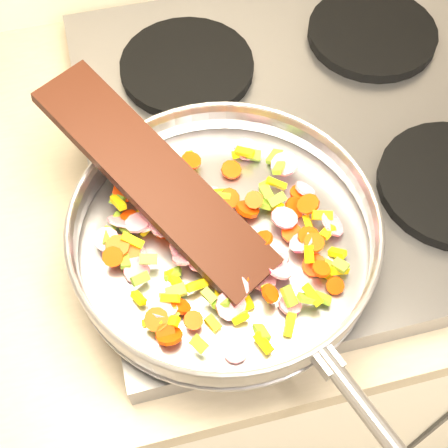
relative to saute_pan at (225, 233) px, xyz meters
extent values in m
cube|color=#939399|center=(0.16, 0.16, -0.06)|extent=(0.60, 0.60, 0.04)
cylinder|color=black|center=(0.02, 0.02, -0.04)|extent=(0.19, 0.19, 0.02)
cylinder|color=black|center=(0.02, 0.30, -0.04)|extent=(0.19, 0.19, 0.02)
cylinder|color=black|center=(0.30, 0.30, -0.04)|extent=(0.19, 0.19, 0.02)
cylinder|color=#9E9EA5|center=(0.00, 0.00, -0.03)|extent=(0.35, 0.35, 0.01)
torus|color=#9E9EA5|center=(0.00, 0.00, 0.00)|extent=(0.38, 0.38, 0.04)
torus|color=#9E9EA5|center=(0.00, 0.00, 0.02)|extent=(0.35, 0.35, 0.01)
cylinder|color=#9E9EA5|center=(0.09, -0.25, 0.01)|extent=(0.08, 0.19, 0.02)
cube|color=#9E9EA5|center=(0.06, -0.17, 0.01)|extent=(0.03, 0.04, 0.02)
cube|color=yellow|center=(0.11, 0.00, 0.00)|extent=(0.03, 0.02, 0.01)
cube|color=yellow|center=(-0.03, -0.03, 0.00)|extent=(0.02, 0.02, 0.01)
cylinder|color=#C71346|center=(0.09, 0.08, 0.00)|extent=(0.05, 0.05, 0.01)
cube|color=#72A325|center=(-0.02, -0.05, -0.01)|extent=(0.02, 0.02, 0.01)
cube|color=yellow|center=(-0.09, 0.06, -0.02)|extent=(0.02, 0.02, 0.01)
cylinder|color=#F63704|center=(0.04, -0.02, 0.00)|extent=(0.04, 0.03, 0.03)
cube|color=#72A325|center=(-0.08, -0.06, -0.02)|extent=(0.02, 0.02, 0.01)
cylinder|color=#C71346|center=(-0.03, -0.02, 0.00)|extent=(0.04, 0.04, 0.02)
cylinder|color=#C71346|center=(0.00, 0.06, -0.01)|extent=(0.03, 0.03, 0.02)
cube|color=#72A325|center=(0.06, 0.05, -0.01)|extent=(0.01, 0.02, 0.01)
cylinder|color=#F63704|center=(0.01, -0.04, -0.02)|extent=(0.03, 0.03, 0.01)
cylinder|color=#F63704|center=(-0.02, -0.04, -0.01)|extent=(0.03, 0.04, 0.03)
cube|color=#72A325|center=(-0.09, -0.01, 0.00)|extent=(0.02, 0.02, 0.01)
cylinder|color=#F63704|center=(0.09, -0.03, 0.00)|extent=(0.04, 0.04, 0.01)
cylinder|color=#C71346|center=(0.12, -0.01, -0.01)|extent=(0.03, 0.04, 0.02)
cube|color=yellow|center=(-0.08, 0.04, -0.02)|extent=(0.03, 0.02, 0.02)
cylinder|color=#C71346|center=(-0.11, 0.05, -0.01)|extent=(0.04, 0.04, 0.03)
cube|color=#72A325|center=(-0.08, 0.09, 0.00)|extent=(0.02, 0.02, 0.01)
cylinder|color=#F63704|center=(-0.01, 0.11, 0.00)|extent=(0.03, 0.03, 0.01)
cube|color=#72A325|center=(0.07, -0.10, 0.00)|extent=(0.02, 0.02, 0.02)
cube|color=#72A325|center=(0.03, -0.01, 0.00)|extent=(0.02, 0.03, 0.02)
cube|color=#72A325|center=(-0.12, 0.00, -0.01)|extent=(0.01, 0.02, 0.01)
cube|color=#72A325|center=(0.01, 0.05, -0.01)|extent=(0.02, 0.01, 0.01)
cube|color=#72A325|center=(-0.10, -0.03, -0.01)|extent=(0.02, 0.02, 0.02)
cylinder|color=#F63704|center=(-0.02, 0.01, 0.00)|extent=(0.03, 0.03, 0.02)
cylinder|color=#C71346|center=(0.00, -0.07, 0.00)|extent=(0.04, 0.04, 0.02)
cylinder|color=#F63704|center=(-0.09, -0.10, -0.01)|extent=(0.04, 0.04, 0.02)
cylinder|color=#F63704|center=(-0.09, -0.10, -0.01)|extent=(0.03, 0.03, 0.02)
cube|color=#72A325|center=(-0.03, 0.03, -0.01)|extent=(0.02, 0.02, 0.01)
cylinder|color=#C71346|center=(0.03, -0.06, -0.02)|extent=(0.04, 0.04, 0.02)
cylinder|color=#F63704|center=(0.09, -0.06, -0.02)|extent=(0.03, 0.03, 0.02)
cylinder|color=#C71346|center=(0.00, 0.04, -0.02)|extent=(0.03, 0.03, 0.02)
cylinder|color=#F63704|center=(-0.10, 0.06, -0.01)|extent=(0.02, 0.02, 0.01)
cylinder|color=#F63704|center=(-0.12, 0.01, 0.00)|extent=(0.04, 0.04, 0.01)
cube|color=#72A325|center=(-0.02, -0.08, -0.01)|extent=(0.02, 0.02, 0.02)
cube|color=#72A325|center=(-0.08, -0.08, -0.01)|extent=(0.02, 0.02, 0.01)
cube|color=#72A325|center=(0.07, 0.03, 0.00)|extent=(0.02, 0.02, 0.01)
cylinder|color=#F63704|center=(-0.07, -0.07, -0.01)|extent=(0.03, 0.03, 0.02)
cube|color=#72A325|center=(0.08, 0.07, 0.00)|extent=(0.02, 0.02, 0.02)
cylinder|color=#C71346|center=(-0.08, 0.04, -0.01)|extent=(0.05, 0.04, 0.03)
cube|color=#72A325|center=(0.11, -0.07, 0.00)|extent=(0.02, 0.02, 0.01)
cylinder|color=#C71346|center=(-0.05, 0.00, -0.01)|extent=(0.03, 0.03, 0.03)
cube|color=yellow|center=(0.12, -0.05, -0.02)|extent=(0.02, 0.02, 0.02)
cylinder|color=#F63704|center=(0.03, 0.09, -0.01)|extent=(0.03, 0.03, 0.01)
cube|color=yellow|center=(-0.05, 0.10, -0.02)|extent=(0.02, 0.02, 0.01)
cube|color=yellow|center=(-0.10, 0.02, 0.00)|extent=(0.03, 0.02, 0.02)
cube|color=#72A325|center=(-0.02, 0.00, -0.02)|extent=(0.02, 0.02, 0.01)
cylinder|color=#C71346|center=(0.07, 0.01, -0.01)|extent=(0.04, 0.04, 0.01)
cylinder|color=#C71346|center=(-0.02, 0.08, -0.02)|extent=(0.04, 0.04, 0.03)
cube|color=#72A325|center=(-0.10, 0.04, -0.01)|extent=(0.02, 0.02, 0.01)
cylinder|color=#C71346|center=(-0.01, -0.02, -0.02)|extent=(0.04, 0.03, 0.03)
cube|color=yellow|center=(0.01, 0.06, -0.01)|extent=(0.03, 0.01, 0.02)
cylinder|color=#F63704|center=(-0.01, 0.00, -0.01)|extent=(0.03, 0.03, 0.02)
cylinder|color=#F63704|center=(-0.07, 0.03, -0.02)|extent=(0.03, 0.03, 0.02)
cube|color=yellow|center=(-0.10, -0.08, -0.01)|extent=(0.02, 0.01, 0.01)
cylinder|color=#F63704|center=(-0.08, 0.08, -0.01)|extent=(0.03, 0.03, 0.02)
cylinder|color=#C71346|center=(-0.04, 0.04, -0.01)|extent=(0.04, 0.04, 0.02)
cylinder|color=#C71346|center=(0.00, -0.03, 0.00)|extent=(0.04, 0.04, 0.01)
cylinder|color=#C71346|center=(-0.04, 0.07, -0.01)|extent=(0.03, 0.03, 0.02)
cylinder|color=#F63704|center=(-0.06, 0.03, -0.01)|extent=(0.04, 0.04, 0.02)
cylinder|color=#C71346|center=(-0.13, 0.03, 0.00)|extent=(0.04, 0.04, 0.01)
cube|color=yellow|center=(-0.04, -0.09, -0.02)|extent=(0.02, 0.02, 0.01)
cube|color=#72A325|center=(0.00, -0.02, -0.01)|extent=(0.02, 0.02, 0.01)
cylinder|color=#F63704|center=(0.04, 0.03, 0.00)|extent=(0.02, 0.02, 0.02)
cube|color=yellow|center=(-0.04, -0.05, -0.01)|extent=(0.03, 0.02, 0.02)
cube|color=yellow|center=(0.08, -0.05, 0.00)|extent=(0.01, 0.02, 0.02)
cube|color=yellow|center=(-0.11, -0.05, -0.01)|extent=(0.02, 0.02, 0.02)
cylinder|color=#C71346|center=(0.11, 0.05, -0.02)|extent=(0.03, 0.03, 0.02)
cube|color=yellow|center=(0.07, -0.10, 0.00)|extent=(0.02, 0.03, 0.02)
cube|color=yellow|center=(-0.11, 0.07, 0.00)|extent=(0.02, 0.03, 0.01)
cylinder|color=#C71346|center=(-0.05, -0.02, 0.00)|extent=(0.05, 0.04, 0.03)
cylinder|color=#F63704|center=(0.02, -0.04, -0.02)|extent=(0.04, 0.04, 0.01)
cube|color=#72A325|center=(-0.04, -0.07, 0.00)|extent=(0.02, 0.02, 0.01)
cube|color=#72A325|center=(0.01, -0.12, -0.02)|extent=(0.02, 0.02, 0.02)
cube|color=yellow|center=(0.05, 0.11, -0.01)|extent=(0.02, 0.01, 0.01)
cube|color=yellow|center=(0.10, -0.06, -0.02)|extent=(0.01, 0.03, 0.02)
cube|color=yellow|center=(0.11, -0.02, -0.01)|extent=(0.02, 0.02, 0.01)
cube|color=#72A325|center=(-0.12, 0.06, -0.01)|extent=(0.02, 0.02, 0.01)
cube|color=#72A325|center=(-0.01, -0.05, -0.01)|extent=(0.02, 0.02, 0.01)
cube|color=yellow|center=(-0.01, 0.12, -0.01)|extent=(0.02, 0.02, 0.02)
cylinder|color=#C71346|center=(-0.02, -0.03, -0.02)|extent=(0.03, 0.03, 0.02)
cube|color=yellow|center=(-0.04, 0.11, 0.00)|extent=(0.02, 0.02, 0.01)
cylinder|color=#C71346|center=(0.05, -0.04, -0.02)|extent=(0.04, 0.04, 0.03)
cylinder|color=#C71346|center=(-0.10, -0.01, -0.02)|extent=(0.03, 0.03, 0.03)
cube|color=#72A325|center=(0.09, 0.10, -0.01)|extent=(0.03, 0.03, 0.01)
cube|color=yellow|center=(-0.08, -0.06, -0.01)|extent=(0.02, 0.02, 0.01)
cube|color=yellow|center=(-0.01, -0.10, -0.01)|extent=(0.02, 0.01, 0.02)
cylinder|color=#F63704|center=(-0.09, -0.08, 0.00)|extent=(0.04, 0.04, 0.01)
cube|color=yellow|center=(0.11, -0.07, -0.01)|extent=(0.03, 0.01, 0.02)
cylinder|color=#C71346|center=(-0.10, 0.01, -0.02)|extent=(0.04, 0.04, 0.02)
cube|color=#72A325|center=(-0.01, -0.03, 0.00)|extent=(0.02, 0.02, 0.01)
cube|color=yellow|center=(0.04, -0.12, -0.02)|extent=(0.02, 0.03, 0.02)
cube|color=#72A325|center=(0.01, 0.01, -0.02)|extent=(0.02, 0.02, 0.01)
cylinder|color=#C71346|center=(-0.04, 0.05, 0.00)|extent=(0.04, 0.04, 0.02)
cube|color=yellow|center=(0.00, -0.08, -0.02)|extent=(0.02, 0.02, 0.02)
cube|color=yellow|center=(-0.07, -0.03, -0.02)|extent=(0.02, 0.02, 0.01)
cube|color=yellow|center=(0.01, -0.13, -0.01)|extent=(0.02, 0.03, 0.01)
cylinder|color=#F63704|center=(-0.10, 0.08, 0.00)|extent=(0.03, 0.03, 0.01)
cylinder|color=#F63704|center=(0.08, -0.01, -0.01)|extent=(0.03, 0.03, 0.01)
cylinder|color=#C71346|center=(-0.09, 0.10, -0.02)|extent=(0.04, 0.03, 0.02)
cylinder|color=#F63704|center=(-0.08, 0.04, -0.01)|extent=(0.03, 0.03, 0.02)
cylinder|color=#F63704|center=(-0.06, -0.09, -0.01)|extent=(0.03, 0.03, 0.01)
cube|color=#72A325|center=(-0.05, 0.07, -0.01)|extent=(0.02, 0.02, 0.01)
cylinder|color=#F63704|center=(0.10, -0.09, -0.01)|extent=(0.03, 0.03, 0.02)
cylinder|color=#F63704|center=(-0.11, 0.01, -0.01)|extent=(0.03, 0.03, 0.01)
cube|color=yellow|center=(-0.02, -0.07, -0.02)|extent=(0.02, 0.03, 0.01)
cylinder|color=#C71346|center=(0.11, 0.04, -0.01)|extent=(0.03, 0.03, 0.02)
cube|color=#72A325|center=(-0.07, -0.05, -0.01)|extent=(0.02, 0.01, 0.01)
cube|color=yellow|center=(-0.02, 0.12, -0.01)|extent=(0.02, 0.02, 0.02)
cylinder|color=#F63704|center=(0.02, -0.05, -0.01)|extent=(0.03, 0.03, 0.01)
cube|color=yellow|center=(0.05, 0.11, 0.00)|extent=(0.03, 0.02, 0.01)
cube|color=#72A325|center=(0.05, 0.03, -0.01)|extent=(0.03, 0.02, 0.02)
cube|color=#72A325|center=(-0.11, 0.07, 0.00)|extent=(0.02, 0.02, 0.02)
cylinder|color=#F63704|center=(0.09, 0.02, -0.01)|extent=(0.03, 0.03, 0.02)
cylinder|color=#F63704|center=(0.03, -0.08, 0.00)|extent=(0.02, 0.03, 0.02)
cylinder|color=#F63704|center=(0.02, 0.05, -0.01)|extent=(0.03, 0.03, 0.02)
cube|color=#72A325|center=(0.08, -0.10, -0.01)|extent=(0.02, 0.02, 0.02)
cylinder|color=#C71346|center=(0.08, -0.03, 0.00)|extent=(0.04, 0.04, 0.02)
cube|color=#72A325|center=(0.06, 0.06, -0.01)|extent=(0.02, 0.02, 0.02)
cube|color=#72A325|center=(0.11, -0.06, -0.02)|extent=(0.02, 0.02, 0.01)
cube|color=yellow|center=(0.08, 0.06, -0.01)|extent=(0.03, 0.02, 0.02)
cube|color=#72A325|center=(-0.07, -0.03, -0.02)|extent=(0.02, 0.01, 0.02)
cylinder|color=#F63704|center=(0.01, 0.02, -0.02)|extent=(0.03, 0.02, 0.03)
cylinder|color=#F63704|center=(0.10, 0.04, -0.01)|extent=(0.03, 0.03, 0.01)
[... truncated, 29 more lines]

